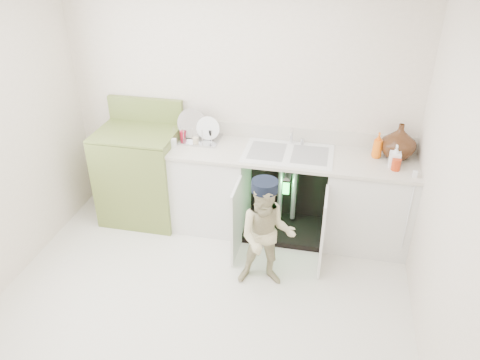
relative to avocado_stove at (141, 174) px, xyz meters
name	(u,v)px	position (x,y,z in m)	size (l,w,h in m)	color
ground	(202,303)	(0.98, -1.18, -0.51)	(3.50, 3.50, 0.00)	beige
room_shell	(194,176)	(0.98, -1.18, 0.74)	(6.00, 5.50, 1.26)	silver
counter_run	(289,191)	(1.56, 0.03, -0.04)	(2.44, 1.02, 1.23)	silver
avocado_stove	(141,174)	(0.00, 0.00, 0.00)	(0.80, 0.65, 1.25)	olive
repair_worker	(266,235)	(1.47, -0.79, 0.01)	(0.55, 0.70, 1.04)	beige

